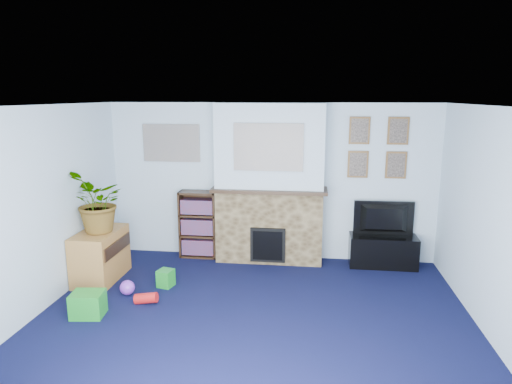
# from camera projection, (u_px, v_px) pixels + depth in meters

# --- Properties ---
(floor) EXTENTS (5.00, 4.50, 0.01)m
(floor) POSITION_uv_depth(u_px,v_px,m) (251.00, 325.00, 5.08)
(floor) COLOR black
(floor) RESTS_ON ground
(ceiling) EXTENTS (5.00, 4.50, 0.01)m
(ceiling) POSITION_uv_depth(u_px,v_px,m) (251.00, 106.00, 4.58)
(ceiling) COLOR white
(ceiling) RESTS_ON wall_back
(wall_back) EXTENTS (5.00, 0.04, 2.40)m
(wall_back) POSITION_uv_depth(u_px,v_px,m) (271.00, 182.00, 7.01)
(wall_back) COLOR silver
(wall_back) RESTS_ON ground
(wall_front) EXTENTS (5.00, 0.04, 2.40)m
(wall_front) POSITION_uv_depth(u_px,v_px,m) (199.00, 326.00, 2.64)
(wall_front) COLOR silver
(wall_front) RESTS_ON ground
(wall_left) EXTENTS (0.04, 4.50, 2.40)m
(wall_left) POSITION_uv_depth(u_px,v_px,m) (31.00, 214.00, 5.13)
(wall_left) COLOR silver
(wall_left) RESTS_ON ground
(wall_right) EXTENTS (0.04, 4.50, 2.40)m
(wall_right) POSITION_uv_depth(u_px,v_px,m) (500.00, 230.00, 4.52)
(wall_right) COLOR silver
(wall_right) RESTS_ON ground
(chimney_breast) EXTENTS (1.72, 0.50, 2.40)m
(chimney_breast) POSITION_uv_depth(u_px,v_px,m) (270.00, 185.00, 6.81)
(chimney_breast) COLOR brown
(chimney_breast) RESTS_ON ground
(collage_main) EXTENTS (1.00, 0.03, 0.68)m
(collage_main) POSITION_uv_depth(u_px,v_px,m) (268.00, 147.00, 6.49)
(collage_main) COLOR gray
(collage_main) RESTS_ON chimney_breast
(collage_left) EXTENTS (0.90, 0.03, 0.58)m
(collage_left) POSITION_uv_depth(u_px,v_px,m) (171.00, 143.00, 7.06)
(collage_left) COLOR gray
(collage_left) RESTS_ON wall_back
(portrait_tl) EXTENTS (0.30, 0.03, 0.40)m
(portrait_tl) POSITION_uv_depth(u_px,v_px,m) (359.00, 130.00, 6.66)
(portrait_tl) COLOR brown
(portrait_tl) RESTS_ON wall_back
(portrait_tr) EXTENTS (0.30, 0.03, 0.40)m
(portrait_tr) POSITION_uv_depth(u_px,v_px,m) (398.00, 131.00, 6.60)
(portrait_tr) COLOR brown
(portrait_tr) RESTS_ON wall_back
(portrait_bl) EXTENTS (0.30, 0.03, 0.40)m
(portrait_bl) POSITION_uv_depth(u_px,v_px,m) (358.00, 164.00, 6.77)
(portrait_bl) COLOR brown
(portrait_bl) RESTS_ON wall_back
(portrait_br) EXTENTS (0.30, 0.03, 0.40)m
(portrait_br) POSITION_uv_depth(u_px,v_px,m) (396.00, 165.00, 6.70)
(portrait_br) COLOR brown
(portrait_br) RESTS_ON wall_back
(tv_stand) EXTENTS (0.98, 0.41, 0.46)m
(tv_stand) POSITION_uv_depth(u_px,v_px,m) (383.00, 251.00, 6.79)
(tv_stand) COLOR black
(tv_stand) RESTS_ON ground
(television) EXTENTS (0.88, 0.14, 0.51)m
(television) POSITION_uv_depth(u_px,v_px,m) (384.00, 219.00, 6.71)
(television) COLOR black
(television) RESTS_ON tv_stand
(bookshelf) EXTENTS (0.58, 0.28, 1.05)m
(bookshelf) POSITION_uv_depth(u_px,v_px,m) (199.00, 226.00, 7.15)
(bookshelf) COLOR black
(bookshelf) RESTS_ON ground
(sideboard) EXTENTS (0.49, 0.89, 0.69)m
(sideboard) POSITION_uv_depth(u_px,v_px,m) (101.00, 255.00, 6.28)
(sideboard) COLOR #AC7537
(sideboard) RESTS_ON ground
(potted_plant) EXTENTS (0.91, 0.96, 0.84)m
(potted_plant) POSITION_uv_depth(u_px,v_px,m) (98.00, 202.00, 6.07)
(potted_plant) COLOR #26661E
(potted_plant) RESTS_ON sideboard
(mantel_clock) EXTENTS (0.10, 0.06, 0.14)m
(mantel_clock) POSITION_uv_depth(u_px,v_px,m) (264.00, 184.00, 6.77)
(mantel_clock) COLOR gold
(mantel_clock) RESTS_ON chimney_breast
(mantel_candle) EXTENTS (0.05, 0.05, 0.17)m
(mantel_candle) POSITION_uv_depth(u_px,v_px,m) (288.00, 183.00, 6.73)
(mantel_candle) COLOR #B2BFC6
(mantel_candle) RESTS_ON chimney_breast
(mantel_teddy) EXTENTS (0.13, 0.13, 0.13)m
(mantel_teddy) POSITION_uv_depth(u_px,v_px,m) (230.00, 183.00, 6.84)
(mantel_teddy) COLOR gray
(mantel_teddy) RESTS_ON chimney_breast
(mantel_can) EXTENTS (0.06, 0.06, 0.12)m
(mantel_can) POSITION_uv_depth(u_px,v_px,m) (318.00, 185.00, 6.68)
(mantel_can) COLOR #198C26
(mantel_can) RESTS_ON chimney_breast
(green_crate) EXTENTS (0.39, 0.33, 0.29)m
(green_crate) POSITION_uv_depth(u_px,v_px,m) (88.00, 305.00, 5.26)
(green_crate) COLOR #198C26
(green_crate) RESTS_ON ground
(toy_ball) EXTENTS (0.19, 0.19, 0.19)m
(toy_ball) POSITION_uv_depth(u_px,v_px,m) (127.00, 288.00, 5.83)
(toy_ball) COLOR purple
(toy_ball) RESTS_ON ground
(toy_block) EXTENTS (0.23, 0.23, 0.23)m
(toy_block) POSITION_uv_depth(u_px,v_px,m) (166.00, 279.00, 6.08)
(toy_block) COLOR #198C26
(toy_block) RESTS_ON ground
(toy_tube) EXTENTS (0.29, 0.13, 0.17)m
(toy_tube) POSITION_uv_depth(u_px,v_px,m) (146.00, 298.00, 5.58)
(toy_tube) COLOR red
(toy_tube) RESTS_ON ground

